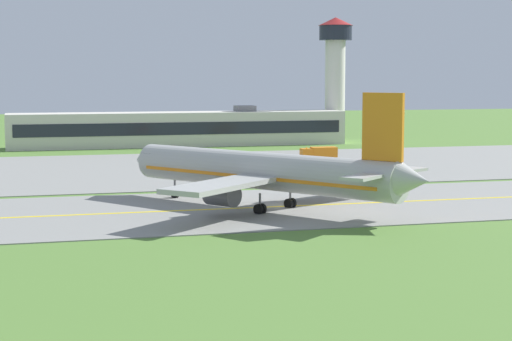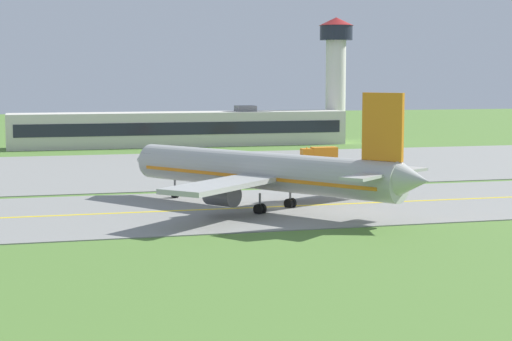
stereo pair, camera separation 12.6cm
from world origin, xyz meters
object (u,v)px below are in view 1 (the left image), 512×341
at_px(airplane_lead, 264,172).
at_px(control_tower, 335,67).
at_px(service_truck_baggage, 319,154).
at_px(service_truck_catering, 207,161).

xyz_separation_m(airplane_lead, control_tower, (41.66, 90.91, 12.21)).
height_order(service_truck_baggage, service_truck_catering, service_truck_baggage).
distance_m(service_truck_baggage, service_truck_catering, 20.38).
distance_m(service_truck_catering, control_tower, 64.80).
bearing_deg(control_tower, service_truck_catering, -128.51).
distance_m(service_truck_baggage, control_tower, 51.01).
bearing_deg(service_truck_baggage, service_truck_catering, -167.28).
relative_size(airplane_lead, service_truck_baggage, 5.62).
relative_size(airplane_lead, control_tower, 1.26).
bearing_deg(service_truck_catering, control_tower, 51.49).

